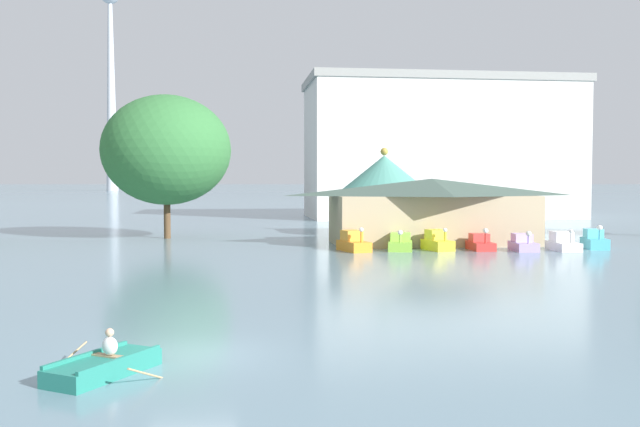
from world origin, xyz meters
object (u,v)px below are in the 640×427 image
Objects in this scene: rowboat_with_rower at (104,366)px; green_roof_pavilion at (384,190)px; pedal_boat_white at (563,243)px; pedal_boat_lavender at (523,244)px; pedal_boat_orange at (353,243)px; distant_broadcast_tower at (110,34)px; pedal_boat_yellow at (437,242)px; shoreline_tree_mid at (166,150)px; pedal_boat_red at (480,243)px; background_building_block at (440,148)px; pedal_boat_cyan at (594,241)px; boathouse at (432,210)px; pedal_boat_lime at (400,243)px.

rowboat_with_rower is 47.76m from green_roof_pavilion.
pedal_boat_lavender is at bearing -88.23° from pedal_boat_white.
pedal_boat_orange is (11.56, 29.96, 0.32)m from rowboat_with_rower.
green_roof_pavilion is 308.42m from distant_broadcast_tower.
pedal_boat_yellow is 24.60m from shoreline_tree_mid.
pedal_boat_orange reaches higher than pedal_boat_red.
background_building_block is at bearing -170.21° from rowboat_with_rower.
distant_broadcast_tower is at bearing 176.85° from pedal_boat_orange.
pedal_boat_white is at bearing -74.97° from distant_broadcast_tower.
shoreline_tree_mid is (-23.02, 12.84, 7.05)m from pedal_boat_red.
pedal_boat_yellow is 0.08× the size of background_building_block.
rowboat_with_rower is at bearing -110.82° from green_roof_pavilion.
distant_broadcast_tower is (-85.08, 305.81, 76.09)m from pedal_boat_cyan.
pedal_boat_lavender is 2.94m from pedal_boat_white.
pedal_boat_yellow is at bearing -87.53° from green_roof_pavilion.
distant_broadcast_tower is (-74.47, 300.66, 74.02)m from boathouse.
pedal_boat_lavender is 17.43m from green_roof_pavilion.
distant_broadcast_tower is at bearing -162.66° from pedal_boat_white.
pedal_boat_cyan is 11.97m from boathouse.
pedal_boat_lime is 15.06m from green_roof_pavilion.
boathouse is at bearing 108.04° from pedal_boat_orange.
pedal_boat_orange is 5.99m from pedal_boat_yellow.
pedal_boat_lime is 0.08× the size of background_building_block.
pedal_boat_lime is at bearing -76.93° from distant_broadcast_tower.
pedal_boat_cyan is at bearing 75.23° from pedal_boat_yellow.
rowboat_with_rower is at bearing -80.53° from distant_broadcast_tower.
pedal_boat_red is 324.15m from distant_broadcast_tower.
pedal_boat_cyan is 0.22× the size of shoreline_tree_mid.
green_roof_pavilion is at bearing -115.69° from background_building_block.
green_roof_pavilion is at bearing -151.51° from pedal_boat_lavender.
pedal_boat_lavender is (11.89, -1.22, -0.09)m from pedal_boat_orange.
pedal_boat_lime is (3.38, 0.04, -0.07)m from pedal_boat_orange.
pedal_boat_white is 0.32× the size of green_roof_pavilion.
background_building_block is (19.37, 43.66, 8.71)m from pedal_boat_orange.
pedal_boat_red reaches higher than pedal_boat_lavender.
pedal_boat_orange is 19.98m from shoreline_tree_mid.
pedal_boat_cyan is at bearing 91.51° from pedal_boat_red.
green_roof_pavilion is (-3.74, 14.84, 3.63)m from pedal_boat_red.
distant_broadcast_tower is (-76.58, 305.62, 76.20)m from pedal_boat_red.
pedal_boat_lime is (14.94, 30.00, 0.24)m from rowboat_with_rower.
pedal_boat_lime is 1.10× the size of pedal_boat_yellow.
pedal_boat_lime is 0.33× the size of green_roof_pavilion.
shoreline_tree_mid is (-28.74, 13.78, 7.00)m from pedal_boat_white.
shoreline_tree_mid is at bearing -113.31° from pedal_boat_white.
pedal_boat_red reaches higher than pedal_boat_white.
pedal_boat_cyan is 19.70m from green_roof_pavilion.
background_building_block reaches higher than pedal_boat_lavender.
pedal_boat_red is at bearing 101.46° from pedal_boat_lime.
pedal_boat_red is 0.02× the size of distant_broadcast_tower.
pedal_boat_cyan is 34.80m from shoreline_tree_mid.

